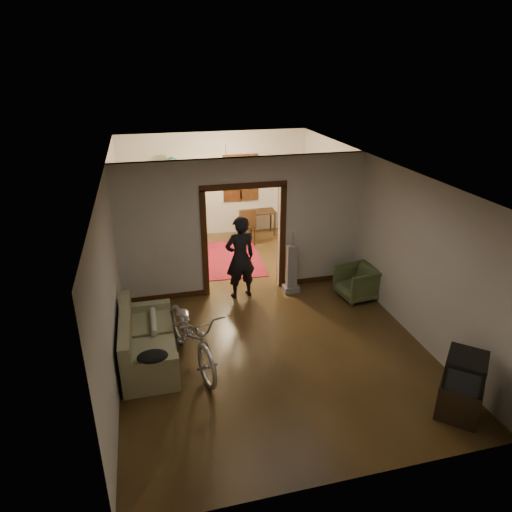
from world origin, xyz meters
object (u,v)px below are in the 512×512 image
object	(u,v)px
person	(240,257)
desk	(258,223)
locker	(175,206)
bicycle	(192,334)
armchair	(357,282)
sofa	(148,337)

from	to	relation	value
person	desk	xyz separation A→B (m)	(1.25, 3.39, -0.52)
locker	bicycle	bearing A→B (deg)	-98.81
desk	armchair	bearing A→B (deg)	-70.78
locker	desk	size ratio (longest dim) A/B	2.15
desk	locker	bearing A→B (deg)	-176.36
sofa	person	bearing A→B (deg)	43.35
sofa	bicycle	xyz separation A→B (m)	(0.68, -0.23, 0.10)
sofa	person	xyz separation A→B (m)	(1.89, 1.78, 0.44)
bicycle	person	distance (m)	2.37
person	locker	xyz separation A→B (m)	(-0.99, 3.43, 0.12)
locker	desk	world-z (taller)	locker
armchair	bicycle	bearing A→B (deg)	-75.86
person	locker	bearing A→B (deg)	-84.88
armchair	locker	xyz separation A→B (m)	(-3.27, 4.07, 0.64)
bicycle	person	world-z (taller)	person
sofa	armchair	bearing A→B (deg)	15.38
armchair	person	bearing A→B (deg)	-112.82
sofa	locker	world-z (taller)	locker
sofa	locker	xyz separation A→B (m)	(0.90, 5.21, 0.56)
desk	person	bearing A→B (deg)	-105.42
sofa	armchair	distance (m)	4.33
locker	sofa	bearing A→B (deg)	-106.25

